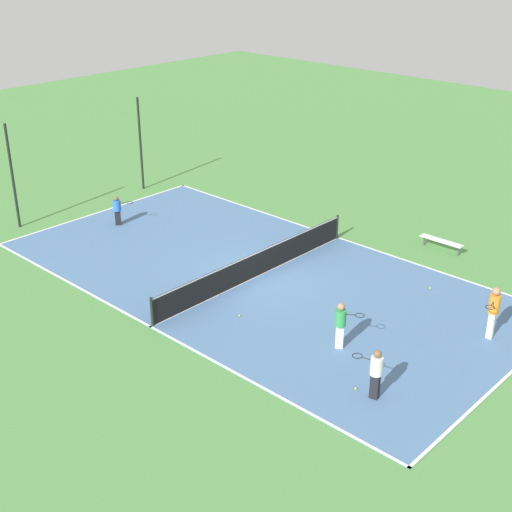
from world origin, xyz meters
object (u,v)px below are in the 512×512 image
(player_near_blue, at_px, (117,209))
(fence_post_back_right, at_px, (140,144))
(tennis_ball_near_net, at_px, (430,288))
(fence_post_back_left, at_px, (13,177))
(player_center_orange, at_px, (494,309))
(tennis_ball_far_baseline, at_px, (356,389))
(player_far_white, at_px, (376,371))
(bench, at_px, (441,242))
(player_far_green, at_px, (341,322))
(tennis_ball_left_sideline, at_px, (240,316))
(tennis_net, at_px, (256,264))

(player_near_blue, distance_m, fence_post_back_right, 5.29)
(tennis_ball_near_net, relative_size, fence_post_back_left, 0.01)
(player_center_orange, height_order, tennis_ball_far_baseline, player_center_orange)
(player_far_white, bearing_deg, tennis_ball_far_baseline, -9.00)
(player_near_blue, xyz_separation_m, tennis_ball_near_net, (4.07, -13.79, -0.73))
(player_near_blue, bearing_deg, fence_post_back_left, 175.22)
(bench, relative_size, player_far_green, 1.19)
(player_far_white, height_order, tennis_ball_left_sideline, player_far_white)
(bench, bearing_deg, tennis_ball_near_net, 114.15)
(tennis_ball_near_net, bearing_deg, fence_post_back_right, 90.40)
(tennis_ball_near_net, height_order, fence_post_back_right, fence_post_back_right)
(tennis_net, height_order, tennis_ball_far_baseline, tennis_net)
(player_near_blue, bearing_deg, tennis_ball_far_baseline, -61.72)
(tennis_ball_near_net, bearing_deg, bench, 24.15)
(fence_post_back_left, bearing_deg, tennis_ball_left_sideline, -86.15)
(fence_post_back_left, bearing_deg, player_center_orange, -74.62)
(tennis_ball_far_baseline, bearing_deg, player_near_blue, 78.73)
(tennis_ball_near_net, distance_m, fence_post_back_left, 18.56)
(tennis_net, bearing_deg, player_near_blue, 92.60)
(player_far_white, bearing_deg, player_near_blue, -23.00)
(tennis_net, relative_size, player_center_orange, 5.65)
(player_near_blue, bearing_deg, bench, -18.71)
(bench, xyz_separation_m, player_far_white, (-10.62, -3.91, 0.54))
(bench, height_order, player_far_white, player_far_white)
(player_far_white, relative_size, tennis_ball_near_net, 23.58)
(bench, xyz_separation_m, tennis_ball_near_net, (-3.49, -1.56, -0.34))
(tennis_ball_far_baseline, distance_m, tennis_ball_left_sideline, 5.58)
(bench, relative_size, player_near_blue, 1.40)
(player_far_green, relative_size, tennis_ball_near_net, 23.65)
(player_near_blue, relative_size, player_center_orange, 0.74)
(tennis_ball_near_net, height_order, tennis_ball_far_baseline, same)
(player_center_orange, height_order, fence_post_back_left, fence_post_back_left)
(player_center_orange, relative_size, tennis_ball_far_baseline, 27.19)
(player_near_blue, bearing_deg, player_far_green, -56.89)
(tennis_net, relative_size, fence_post_back_left, 2.19)
(player_center_orange, bearing_deg, fence_post_back_left, -85.73)
(player_center_orange, bearing_deg, player_far_white, -20.50)
(player_center_orange, xyz_separation_m, tennis_ball_near_net, (1.73, 3.24, -1.04))
(tennis_ball_near_net, height_order, tennis_ball_left_sideline, same)
(fence_post_back_right, bearing_deg, tennis_ball_near_net, -89.60)
(tennis_ball_far_baseline, relative_size, fence_post_back_left, 0.01)
(tennis_ball_near_net, bearing_deg, tennis_net, 123.79)
(bench, relative_size, tennis_ball_near_net, 28.13)
(tennis_ball_left_sideline, bearing_deg, fence_post_back_left, 93.85)
(bench, xyz_separation_m, tennis_ball_far_baseline, (-10.66, -3.30, -0.34))
(bench, distance_m, tennis_ball_far_baseline, 11.16)
(tennis_net, relative_size, bench, 5.46)
(tennis_net, height_order, bench, tennis_net)
(tennis_net, relative_size, player_far_white, 6.51)
(player_near_blue, relative_size, player_far_green, 0.85)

